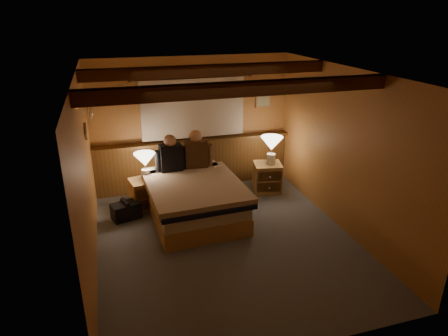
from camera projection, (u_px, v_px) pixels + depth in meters
name	position (u px, v px, depth m)	size (l,w,h in m)	color
floor	(226.00, 241.00, 5.79)	(4.20, 4.20, 0.00)	slate
ceiling	(227.00, 73.00, 4.91)	(4.20, 4.20, 0.00)	#C58A4A
wall_back	(193.00, 124.00, 7.22)	(3.60, 3.60, 0.00)	#B58541
wall_left	(86.00, 179.00, 4.87)	(4.20, 4.20, 0.00)	#B58541
wall_right	(344.00, 151.00, 5.83)	(4.20, 4.20, 0.00)	#B58541
wall_front	(297.00, 247.00, 3.48)	(3.60, 3.60, 0.00)	#B58541
wainscot	(195.00, 162.00, 7.43)	(3.60, 0.23, 0.94)	brown
curtain_window	(193.00, 107.00, 7.04)	(2.18, 0.09, 1.11)	#4A2912
ceiling_beams	(223.00, 79.00, 5.07)	(3.60, 1.65, 0.16)	#4A2912
coat_rail	(90.00, 112.00, 6.12)	(0.05, 0.55, 0.24)	white
framed_print	(263.00, 101.00, 7.43)	(0.30, 0.04, 0.25)	#A87F54
bed	(194.00, 199.00, 6.35)	(1.50, 1.87, 0.62)	tan
nightstand_left	(145.00, 194.00, 6.68)	(0.53, 0.49, 0.51)	tan
nightstand_right	(267.00, 177.00, 7.31)	(0.56, 0.53, 0.53)	tan
lamp_left	(145.00, 161.00, 6.48)	(0.35, 0.35, 0.46)	silver
lamp_right	(272.00, 145.00, 7.06)	(0.40, 0.40, 0.52)	silver
person_left	(171.00, 156.00, 6.60)	(0.53, 0.23, 0.65)	black
person_right	(196.00, 152.00, 6.75)	(0.55, 0.25, 0.68)	#462F1C
duffel_bag	(126.00, 211.00, 6.37)	(0.50, 0.38, 0.32)	black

